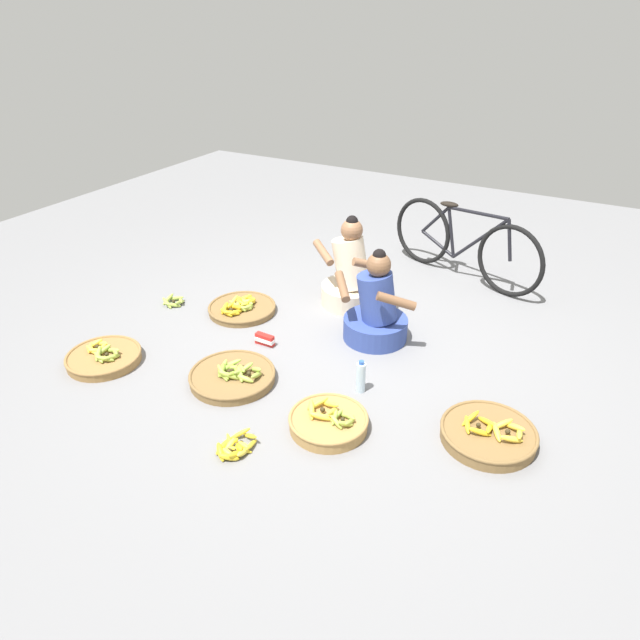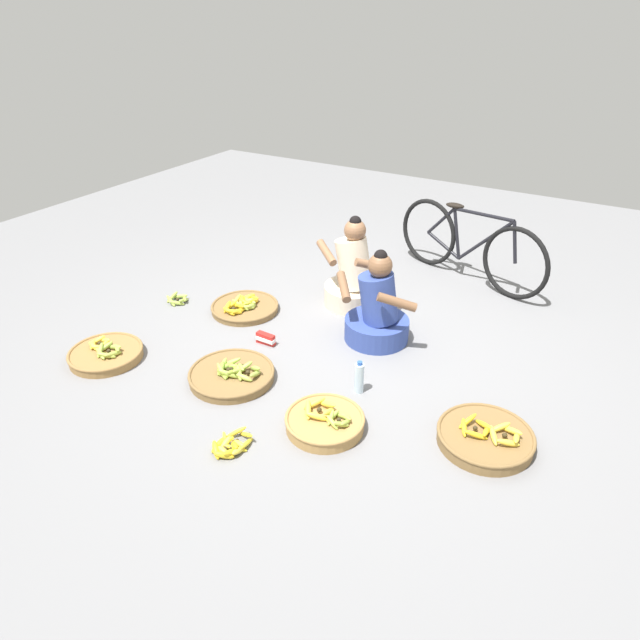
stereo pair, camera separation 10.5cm
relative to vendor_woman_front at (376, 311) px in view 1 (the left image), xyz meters
The scene contains 13 objects.
ground_plane 0.45m from the vendor_woman_front, 128.58° to the right, with size 10.00×10.00×0.00m, color slate.
vendor_woman_front is the anchor object (origin of this frame).
vendor_woman_behind 0.63m from the vendor_woman_front, 135.13° to the left, with size 0.75×0.53×0.83m.
bicycle_leaning 1.51m from the vendor_woman_front, 79.88° to the left, with size 1.62×0.61×0.73m.
banana_basket_back_left 1.20m from the vendor_woman_front, 80.41° to the right, with size 0.52×0.52×0.17m.
banana_basket_back_right 1.25m from the vendor_woman_front, 122.03° to the right, with size 0.63×0.63×0.15m.
banana_basket_front_center 1.39m from the vendor_woman_front, 34.85° to the right, with size 0.60×0.60×0.16m.
banana_basket_near_vendor 2.13m from the vendor_woman_front, 141.51° to the right, with size 0.56×0.56×0.15m.
banana_basket_near_bicycle 1.24m from the vendor_woman_front, behind, with size 0.60×0.60×0.13m.
loose_bananas_mid_right 1.67m from the vendor_woman_front, 97.00° to the right, with size 0.22×0.31×0.09m.
loose_bananas_front_left 1.88m from the vendor_woman_front, 169.46° to the right, with size 0.21×0.22×0.09m.
water_bottle 0.75m from the vendor_woman_front, 73.73° to the right, with size 0.07×0.07×0.25m.
packet_carton_stack 0.92m from the vendor_woman_front, 144.50° to the right, with size 0.17×0.07×0.09m.
Camera 1 is at (1.75, -3.37, 2.41)m, focal length 31.60 mm.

